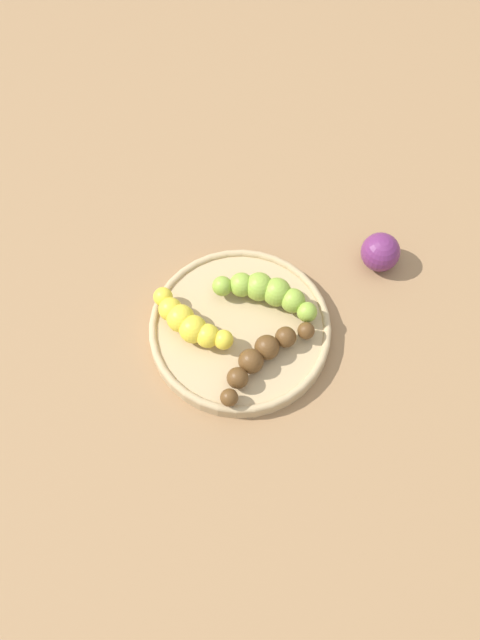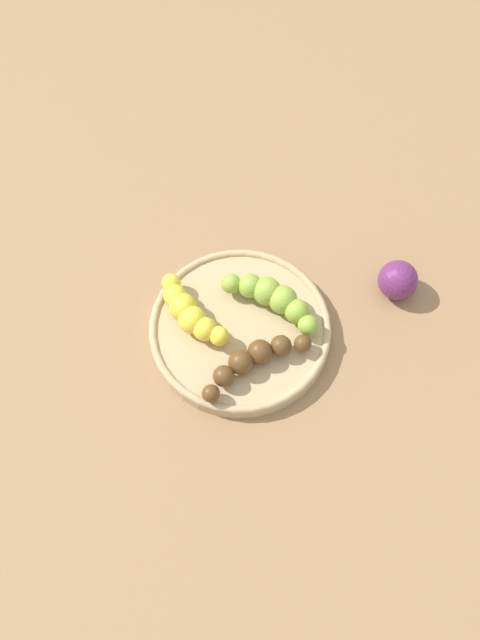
{
  "view_description": "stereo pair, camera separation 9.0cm",
  "coord_description": "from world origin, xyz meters",
  "views": [
    {
      "loc": [
        -0.02,
        0.41,
        0.84
      ],
      "look_at": [
        0.0,
        0.0,
        0.04
      ],
      "focal_mm": 40.94,
      "sensor_mm": 36.0,
      "label": 1
    },
    {
      "loc": [
        -0.1,
        0.4,
        0.84
      ],
      "look_at": [
        0.0,
        0.0,
        0.04
      ],
      "focal_mm": 40.94,
      "sensor_mm": 36.0,
      "label": 2
    }
  ],
  "objects": [
    {
      "name": "ground_plane",
      "position": [
        0.0,
        0.0,
        0.0
      ],
      "size": [
        2.4,
        2.4,
        0.0
      ],
      "primitive_type": "plane",
      "color": "#936D47"
    },
    {
      "name": "fruit_bowl",
      "position": [
        0.0,
        0.0,
        0.01
      ],
      "size": [
        0.23,
        0.23,
        0.02
      ],
      "color": "tan",
      "rests_on": "ground_plane"
    },
    {
      "name": "banana_overripe",
      "position": [
        -0.03,
        0.05,
        0.03
      ],
      "size": [
        0.11,
        0.11,
        0.03
      ],
      "rotation": [
        0.0,
        0.0,
        5.5
      ],
      "color": "#593819",
      "rests_on": "fruit_bowl"
    },
    {
      "name": "plum_purple",
      "position": [
        -0.18,
        -0.11,
        0.03
      ],
      "size": [
        0.05,
        0.05,
        0.05
      ],
      "primitive_type": "sphere",
      "color": "#662659",
      "rests_on": "ground_plane"
    },
    {
      "name": "banana_green",
      "position": [
        -0.03,
        -0.04,
        0.04
      ],
      "size": [
        0.13,
        0.07,
        0.04
      ],
      "rotation": [
        0.0,
        0.0,
        4.41
      ],
      "color": "#8CAD38",
      "rests_on": "fruit_bowl"
    },
    {
      "name": "banana_yellow",
      "position": [
        0.06,
        0.01,
        0.04
      ],
      "size": [
        0.1,
        0.08,
        0.04
      ],
      "rotation": [
        0.0,
        0.0,
        0.95
      ],
      "color": "yellow",
      "rests_on": "fruit_bowl"
    }
  ]
}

